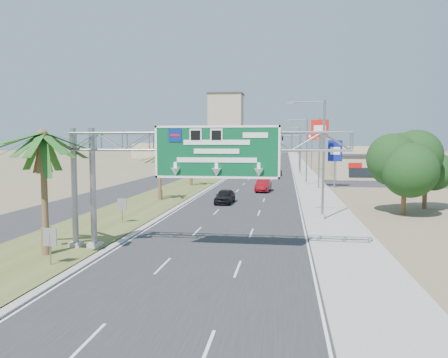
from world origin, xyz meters
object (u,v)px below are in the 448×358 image
sign_gantry (191,151)px  pole_sign_red_far (312,140)px  store_building (385,167)px  pole_sign_blue (335,152)px  car_right_lane (275,172)px  car_far (255,169)px  car_left_lane (225,196)px  palm_near (42,136)px  pole_sign_red_near (320,133)px  car_mid_lane (263,186)px  signal_mast (290,151)px

sign_gantry → pole_sign_red_far: 78.15m
store_building → sign_gantry: bearing=-112.4°
store_building → pole_sign_blue: bearing=-122.2°
car_right_lane → car_far: bearing=123.3°
car_left_lane → palm_near: bearing=-105.1°
sign_gantry → store_building: (23.06, 56.07, -4.06)m
car_right_lane → pole_sign_red_far: 20.77m
car_far → pole_sign_red_far: pole_sign_red_far is taller
palm_near → car_right_lane: size_ratio=1.64×
palm_near → car_far: palm_near is taller
pole_sign_red_near → pole_sign_blue: 4.15m
sign_gantry → pole_sign_red_near: bearing=74.9°
palm_near → car_mid_lane: size_ratio=1.73×
palm_near → store_building: palm_near is taller
signal_mast → pole_sign_blue: bearing=-74.8°
car_left_lane → car_right_lane: (4.34, 38.38, -0.05)m
car_left_lane → car_far: size_ratio=0.79×
pole_sign_red_far → sign_gantry: bearing=-98.4°
pole_sign_red_near → pole_sign_red_far: pole_sign_red_near is taller
palm_near → car_far: size_ratio=1.47×
pole_sign_red_far → store_building: bearing=-61.1°
car_mid_lane → palm_near: bearing=-102.4°
pole_sign_red_near → store_building: bearing=55.5°
sign_gantry → car_left_lane: (-0.94, 20.83, -5.30)m
car_far → pole_sign_blue: bearing=-57.7°
car_mid_lane → car_right_lane: size_ratio=0.95×
sign_gantry → car_mid_lane: size_ratio=3.47×
store_building → car_mid_lane: 31.23m
sign_gantry → signal_mast: size_ratio=1.63×
palm_near → pole_sign_blue: bearing=63.4°
store_building → car_right_lane: (-19.66, 3.14, -1.29)m
store_building → car_mid_lane: size_ratio=3.73×
signal_mast → car_far: 9.76m
sign_gantry → pole_sign_red_near: (10.06, 37.18, 1.74)m
car_left_lane → pole_sign_blue: pole_sign_blue is taller
pole_sign_red_far → car_left_lane: bearing=-102.3°
car_mid_lane → pole_sign_red_near: bearing=36.6°
car_mid_lane → pole_sign_blue: size_ratio=0.69×
palm_near → car_left_lane: (7.20, 22.75, -6.17)m
store_building → pole_sign_red_far: pole_sign_red_far is taller
palm_near → car_far: 69.69m
pole_sign_red_near → car_far: bearing=110.4°
sign_gantry → pole_sign_blue: bearing=72.4°
car_far → pole_sign_red_far: 17.22m
sign_gantry → pole_sign_red_far: size_ratio=1.88×
signal_mast → store_building: (16.83, -5.97, -2.85)m
sign_gantry → store_building: sign_gantry is taller
sign_gantry → palm_near: palm_near is taller
sign_gantry → pole_sign_red_near: 38.56m
car_right_lane → pole_sign_blue: bearing=-61.7°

